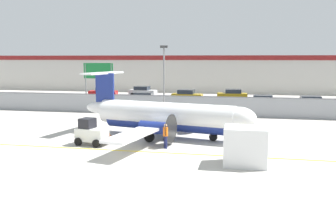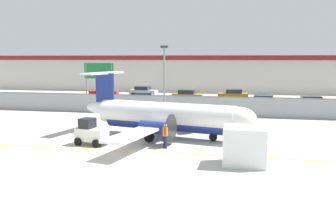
# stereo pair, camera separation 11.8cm
# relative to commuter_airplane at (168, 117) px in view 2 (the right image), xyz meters

# --- Properties ---
(ground_plane) EXTENTS (140.00, 140.00, 0.01)m
(ground_plane) POSITION_rel_commuter_airplane_xyz_m (-1.19, -4.88, -1.60)
(ground_plane) COLOR #BCB7AD
(perimeter_fence) EXTENTS (98.00, 0.10, 2.10)m
(perimeter_fence) POSITION_rel_commuter_airplane_xyz_m (-1.19, 11.12, -0.49)
(perimeter_fence) COLOR gray
(perimeter_fence) RESTS_ON ground
(parking_lot_strip) EXTENTS (98.00, 17.00, 0.12)m
(parking_lot_strip) POSITION_rel_commuter_airplane_xyz_m (-1.19, 22.62, -1.54)
(parking_lot_strip) COLOR #38383A
(parking_lot_strip) RESTS_ON ground
(background_building) EXTENTS (91.00, 8.10, 6.50)m
(background_building) POSITION_rel_commuter_airplane_xyz_m (-1.19, 41.11, 1.66)
(background_building) COLOR beige
(background_building) RESTS_ON ground
(commuter_airplane) EXTENTS (14.34, 15.97, 4.92)m
(commuter_airplane) POSITION_rel_commuter_airplane_xyz_m (0.00, 0.00, 0.00)
(commuter_airplane) COLOR white
(commuter_airplane) RESTS_ON ground
(baggage_tug) EXTENTS (2.51, 1.78, 1.88)m
(baggage_tug) POSITION_rel_commuter_airplane_xyz_m (-4.83, -3.67, -0.75)
(baggage_tug) COLOR silver
(baggage_tug) RESTS_ON ground
(ground_crew_worker) EXTENTS (0.47, 0.51, 1.70)m
(ground_crew_worker) POSITION_rel_commuter_airplane_xyz_m (0.53, -3.64, -0.65)
(ground_crew_worker) COLOR #191E4C
(ground_crew_worker) RESTS_ON ground
(cargo_container) EXTENTS (2.44, 2.01, 2.20)m
(cargo_container) POSITION_rel_commuter_airplane_xyz_m (5.81, -6.64, -0.50)
(cargo_container) COLOR silver
(cargo_container) RESTS_ON ground
(traffic_cone_near_left) EXTENTS (0.36, 0.36, 0.64)m
(traffic_cone_near_left) POSITION_rel_commuter_airplane_xyz_m (-4.71, -0.58, -1.29)
(traffic_cone_near_left) COLOR orange
(traffic_cone_near_left) RESTS_ON ground
(traffic_cone_near_right) EXTENTS (0.36, 0.36, 0.64)m
(traffic_cone_near_right) POSITION_rel_commuter_airplane_xyz_m (2.63, 2.39, -1.29)
(traffic_cone_near_right) COLOR orange
(traffic_cone_near_right) RESTS_ON ground
(traffic_cone_far_left) EXTENTS (0.36, 0.36, 0.64)m
(traffic_cone_far_left) POSITION_rel_commuter_airplane_xyz_m (-6.95, -1.29, -1.29)
(traffic_cone_far_left) COLOR orange
(traffic_cone_far_left) RESTS_ON ground
(traffic_cone_far_right) EXTENTS (0.36, 0.36, 0.64)m
(traffic_cone_far_right) POSITION_rel_commuter_airplane_xyz_m (5.28, -4.04, -1.29)
(traffic_cone_far_right) COLOR orange
(traffic_cone_far_right) RESTS_ON ground
(parked_car_0) EXTENTS (4.34, 2.30, 1.58)m
(parked_car_0) POSITION_rel_commuter_airplane_xyz_m (-15.17, 25.46, -0.71)
(parked_car_0) COLOR red
(parked_car_0) RESTS_ON parking_lot_strip
(parked_car_1) EXTENTS (4.38, 2.42, 1.58)m
(parked_car_1) POSITION_rel_commuter_airplane_xyz_m (-9.75, 28.22, -0.71)
(parked_car_1) COLOR silver
(parked_car_1) RESTS_ON parking_lot_strip
(parked_car_2) EXTENTS (4.35, 2.34, 1.58)m
(parked_car_2) POSITION_rel_commuter_airplane_xyz_m (-6.83, 18.14, -0.71)
(parked_car_2) COLOR slate
(parked_car_2) RESTS_ON parking_lot_strip
(parked_car_3) EXTENTS (4.32, 2.27, 1.58)m
(parked_car_3) POSITION_rel_commuter_airplane_xyz_m (-2.04, 23.33, -0.71)
(parked_car_3) COLOR #B28C19
(parked_car_3) RESTS_ON parking_lot_strip
(parked_car_4) EXTENTS (4.27, 2.14, 1.58)m
(parked_car_4) POSITION_rel_commuter_airplane_xyz_m (4.12, 25.56, -0.71)
(parked_car_4) COLOR #B28C19
(parked_car_4) RESTS_ON parking_lot_strip
(parked_car_5) EXTENTS (4.24, 2.08, 1.58)m
(parked_car_5) POSITION_rel_commuter_airplane_xyz_m (8.03, 17.54, -0.71)
(parked_car_5) COLOR black
(parked_car_5) RESTS_ON parking_lot_strip
(parked_car_6) EXTENTS (4.24, 2.08, 1.58)m
(parked_car_6) POSITION_rel_commuter_airplane_xyz_m (13.19, 17.57, -0.71)
(parked_car_6) COLOR slate
(parked_car_6) RESTS_ON parking_lot_strip
(apron_light_pole) EXTENTS (0.70, 0.30, 7.27)m
(apron_light_pole) POSITION_rel_commuter_airplane_xyz_m (-2.00, 7.75, 2.70)
(apron_light_pole) COLOR slate
(apron_light_pole) RESTS_ON ground
(highway_sign) EXTENTS (3.60, 0.14, 5.50)m
(highway_sign) POSITION_rel_commuter_airplane_xyz_m (-11.04, 13.40, 2.54)
(highway_sign) COLOR slate
(highway_sign) RESTS_ON ground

